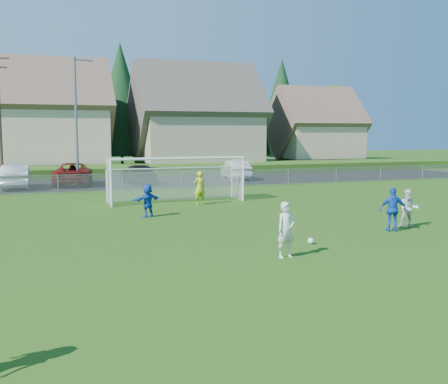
{
  "coord_description": "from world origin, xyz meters",
  "views": [
    {
      "loc": [
        -7.21,
        -12.11,
        3.87
      ],
      "look_at": [
        0.0,
        8.0,
        1.4
      ],
      "focal_mm": 42.0,
      "sensor_mm": 36.0,
      "label": 1
    }
  ],
  "objects_px": {
    "soccer_ball": "(311,241)",
    "car_f": "(236,170)",
    "car_d": "(138,174)",
    "player_blue_a": "(393,209)",
    "player_white_a": "(286,230)",
    "soccer_goal": "(175,172)",
    "car_b": "(16,176)",
    "player_white_b": "(409,208)",
    "goalkeeper": "(200,188)",
    "car_c": "(73,174)",
    "player_blue_b": "(148,201)"
  },
  "relations": [
    {
      "from": "soccer_ball",
      "to": "player_white_a",
      "type": "height_order",
      "value": "player_white_a"
    },
    {
      "from": "player_white_b",
      "to": "car_d",
      "type": "relative_size",
      "value": 0.32
    },
    {
      "from": "car_c",
      "to": "goalkeeper",
      "type": "bearing_deg",
      "value": 118.94
    },
    {
      "from": "car_c",
      "to": "player_white_b",
      "type": "bearing_deg",
      "value": 123.12
    },
    {
      "from": "car_b",
      "to": "player_white_b",
      "type": "bearing_deg",
      "value": 127.33
    },
    {
      "from": "car_d",
      "to": "player_blue_a",
      "type": "bearing_deg",
      "value": 100.96
    },
    {
      "from": "player_blue_b",
      "to": "car_b",
      "type": "relative_size",
      "value": 0.3
    },
    {
      "from": "player_white_a",
      "to": "player_blue_b",
      "type": "bearing_deg",
      "value": 96.16
    },
    {
      "from": "player_blue_b",
      "to": "player_white_a",
      "type": "bearing_deg",
      "value": 80.63
    },
    {
      "from": "player_white_a",
      "to": "player_blue_a",
      "type": "height_order",
      "value": "player_white_a"
    },
    {
      "from": "soccer_goal",
      "to": "player_blue_a",
      "type": "bearing_deg",
      "value": -63.24
    },
    {
      "from": "goalkeeper",
      "to": "car_c",
      "type": "height_order",
      "value": "goalkeeper"
    },
    {
      "from": "player_white_a",
      "to": "soccer_ball",
      "type": "bearing_deg",
      "value": 32.0
    },
    {
      "from": "goalkeeper",
      "to": "car_b",
      "type": "bearing_deg",
      "value": -56.42
    },
    {
      "from": "player_blue_b",
      "to": "car_b",
      "type": "xyz_separation_m",
      "value": [
        -6.04,
        15.06,
        0.06
      ]
    },
    {
      "from": "player_blue_b",
      "to": "player_white_b",
      "type": "bearing_deg",
      "value": 122.37
    },
    {
      "from": "goalkeeper",
      "to": "car_d",
      "type": "bearing_deg",
      "value": -90.35
    },
    {
      "from": "player_blue_b",
      "to": "car_b",
      "type": "height_order",
      "value": "car_b"
    },
    {
      "from": "player_blue_b",
      "to": "car_d",
      "type": "bearing_deg",
      "value": -123.4
    },
    {
      "from": "car_b",
      "to": "car_d",
      "type": "bearing_deg",
      "value": -175.08
    },
    {
      "from": "soccer_ball",
      "to": "soccer_goal",
      "type": "bearing_deg",
      "value": 97.45
    },
    {
      "from": "player_blue_a",
      "to": "car_d",
      "type": "xyz_separation_m",
      "value": [
        -5.84,
        22.24,
        -0.16
      ]
    },
    {
      "from": "soccer_ball",
      "to": "car_d",
      "type": "bearing_deg",
      "value": 94.18
    },
    {
      "from": "player_blue_b",
      "to": "goalkeeper",
      "type": "relative_size",
      "value": 0.84
    },
    {
      "from": "car_c",
      "to": "car_d",
      "type": "height_order",
      "value": "car_c"
    },
    {
      "from": "player_blue_a",
      "to": "car_b",
      "type": "height_order",
      "value": "player_blue_a"
    },
    {
      "from": "soccer_ball",
      "to": "player_white_a",
      "type": "xyz_separation_m",
      "value": [
        -1.69,
        -1.47,
        0.76
      ]
    },
    {
      "from": "goalkeeper",
      "to": "car_d",
      "type": "relative_size",
      "value": 0.37
    },
    {
      "from": "car_b",
      "to": "car_f",
      "type": "xyz_separation_m",
      "value": [
        16.63,
        1.38,
        -0.05
      ]
    },
    {
      "from": "player_blue_b",
      "to": "player_blue_a",
      "type": "bearing_deg",
      "value": 116.85
    },
    {
      "from": "soccer_ball",
      "to": "player_blue_a",
      "type": "xyz_separation_m",
      "value": [
        4.14,
        1.0,
        0.75
      ]
    },
    {
      "from": "goalkeeper",
      "to": "car_d",
      "type": "height_order",
      "value": "goalkeeper"
    },
    {
      "from": "player_blue_a",
      "to": "car_b",
      "type": "bearing_deg",
      "value": -34.59
    },
    {
      "from": "player_blue_a",
      "to": "car_f",
      "type": "relative_size",
      "value": 0.37
    },
    {
      "from": "player_white_a",
      "to": "goalkeeper",
      "type": "height_order",
      "value": "goalkeeper"
    },
    {
      "from": "player_blue_b",
      "to": "soccer_goal",
      "type": "height_order",
      "value": "soccer_goal"
    },
    {
      "from": "player_white_b",
      "to": "car_f",
      "type": "xyz_separation_m",
      "value": [
        1.16,
        22.59,
        -0.01
      ]
    },
    {
      "from": "player_white_a",
      "to": "soccer_goal",
      "type": "bearing_deg",
      "value": 80.78
    },
    {
      "from": "soccer_ball",
      "to": "car_f",
      "type": "height_order",
      "value": "car_f"
    },
    {
      "from": "player_white_b",
      "to": "player_blue_a",
      "type": "distance_m",
      "value": 1.24
    },
    {
      "from": "soccer_ball",
      "to": "car_b",
      "type": "bearing_deg",
      "value": 114.18
    },
    {
      "from": "player_blue_a",
      "to": "car_c",
      "type": "relative_size",
      "value": 0.29
    },
    {
      "from": "goalkeeper",
      "to": "car_b",
      "type": "height_order",
      "value": "goalkeeper"
    },
    {
      "from": "car_d",
      "to": "car_b",
      "type": "bearing_deg",
      "value": -0.08
    },
    {
      "from": "soccer_ball",
      "to": "car_d",
      "type": "distance_m",
      "value": 23.31
    },
    {
      "from": "player_blue_b",
      "to": "soccer_ball",
      "type": "bearing_deg",
      "value": 94.04
    },
    {
      "from": "player_white_a",
      "to": "player_blue_b",
      "type": "xyz_separation_m",
      "value": [
        -2.46,
        9.1,
        -0.11
      ]
    },
    {
      "from": "car_d",
      "to": "car_f",
      "type": "xyz_separation_m",
      "value": [
        8.14,
        0.83,
        0.06
      ]
    },
    {
      "from": "soccer_ball",
      "to": "player_white_b",
      "type": "relative_size",
      "value": 0.14
    },
    {
      "from": "player_white_a",
      "to": "goalkeeper",
      "type": "bearing_deg",
      "value": 76.53
    }
  ]
}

